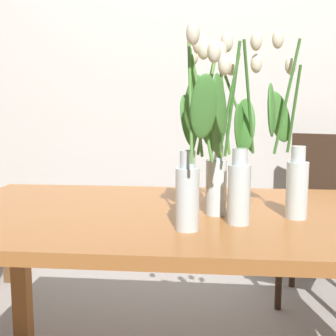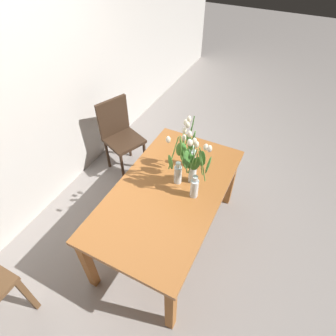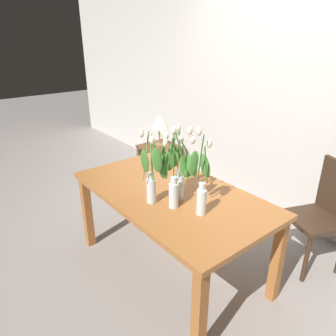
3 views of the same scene
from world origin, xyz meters
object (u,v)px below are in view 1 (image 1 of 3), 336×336
at_px(dining_table, 178,238).
at_px(tulip_vase_1, 198,148).
at_px(tulip_vase_0, 291,159).
at_px(dining_chair, 323,208).
at_px(tulip_vase_3, 218,148).
at_px(tulip_vase_2, 235,155).

height_order(dining_table, tulip_vase_1, tulip_vase_1).
height_order(tulip_vase_0, dining_chair, tulip_vase_0).
relative_size(tulip_vase_1, dining_chair, 0.61).
distance_m(tulip_vase_1, tulip_vase_3, 0.19).
bearing_deg(tulip_vase_0, dining_table, 174.13).
xyz_separation_m(dining_table, tulip_vase_0, (0.36, -0.04, 0.28)).
xyz_separation_m(tulip_vase_1, dining_chair, (0.66, 1.24, -0.45)).
relative_size(dining_table, tulip_vase_2, 2.76).
xyz_separation_m(dining_table, tulip_vase_2, (0.18, -0.12, 0.30)).
distance_m(tulip_vase_2, tulip_vase_3, 0.10).
relative_size(tulip_vase_1, tulip_vase_3, 1.01).
distance_m(tulip_vase_1, tulip_vase_2, 0.14).
bearing_deg(tulip_vase_0, tulip_vase_3, 179.28).
xyz_separation_m(tulip_vase_2, tulip_vase_3, (-0.05, 0.09, 0.01)).
bearing_deg(tulip_vase_3, dining_chair, 60.74).
bearing_deg(tulip_vase_1, tulip_vase_3, 70.84).
xyz_separation_m(tulip_vase_1, tulip_vase_2, (0.11, 0.09, -0.03)).
distance_m(dining_table, tulip_vase_3, 0.34).
bearing_deg(dining_chair, tulip_vase_1, -117.92).
bearing_deg(tulip_vase_2, tulip_vase_1, -141.41).
relative_size(tulip_vase_2, tulip_vase_3, 1.03).
bearing_deg(tulip_vase_2, dining_table, 145.05).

